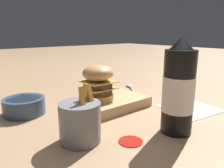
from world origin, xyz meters
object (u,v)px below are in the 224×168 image
at_px(spoon, 130,87).
at_px(side_bowl, 24,105).
at_px(serving_board, 112,103).
at_px(ketchup_bottle, 178,90).
at_px(fries_basket, 80,121).
at_px(burger, 98,82).

bearing_deg(spoon, side_bowl, 126.07).
bearing_deg(serving_board, ketchup_bottle, 91.20).
bearing_deg(fries_basket, spoon, -147.40).
distance_m(burger, side_bowl, 0.25).
distance_m(serving_board, ketchup_bottle, 0.27).
distance_m(ketchup_bottle, fries_basket, 0.26).
bearing_deg(ketchup_bottle, serving_board, -88.80).
bearing_deg(burger, serving_board, 162.02).
bearing_deg(fries_basket, burger, -137.36).
bearing_deg(side_bowl, spoon, -177.89).
height_order(fries_basket, side_bowl, fries_basket).
xyz_separation_m(serving_board, spoon, (-0.24, -0.15, -0.01)).
xyz_separation_m(burger, spoon, (-0.28, -0.13, -0.09)).
relative_size(ketchup_bottle, side_bowl, 1.91).
relative_size(serving_board, ketchup_bottle, 0.96).
distance_m(serving_board, side_bowl, 0.29).
distance_m(serving_board, spoon, 0.28).
relative_size(burger, spoon, 0.78).
distance_m(burger, fries_basket, 0.23).
xyz_separation_m(serving_board, fries_basket, (0.21, 0.14, 0.03)).
bearing_deg(spoon, burger, 149.37).
xyz_separation_m(ketchup_bottle, fries_basket, (0.22, -0.12, -0.06)).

